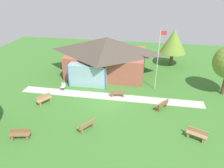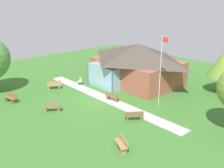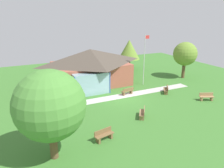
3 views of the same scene
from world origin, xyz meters
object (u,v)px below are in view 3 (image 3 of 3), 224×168
bench_mid_left (76,110)px  flagpole (144,58)px  tree_lawn_corner (50,106)px  bench_mid_right (166,90)px  tree_east_hedge (185,54)px  patio_chair_west (76,99)px  bench_lawn_far_right (206,97)px  pavilion (91,66)px  tree_behind_pavilion_right (129,50)px  bench_front_left (104,135)px  bench_rear_near_path (127,91)px  bench_front_center (143,113)px

bench_mid_left → flagpole: bearing=147.7°
bench_mid_left → tree_lawn_corner: size_ratio=0.26×
bench_mid_right → tree_lawn_corner: bearing=149.1°
tree_east_hedge → tree_lawn_corner: bearing=-152.9°
bench_mid_left → tree_east_hedge: (17.42, 5.03, 3.05)m
patio_chair_west → bench_lawn_far_right: bearing=162.2°
pavilion → bench_mid_left: (-4.45, -8.12, -1.97)m
bench_mid_right → bench_mid_left: 11.13m
flagpole → tree_behind_pavilion_right: flagpole is taller
bench_front_left → bench_rear_near_path: bearing=-141.6°
bench_rear_near_path → flagpole: bearing=24.1°
bench_rear_near_path → tree_east_hedge: (10.66, 2.59, 3.05)m
pavilion → patio_chair_west: size_ratio=11.81×
bench_front_left → tree_east_hedge: 19.85m
patio_chair_west → bench_front_left: bearing=94.0°
bench_rear_near_path → patio_chair_west: patio_chair_west is taller
pavilion → tree_east_hedge: (12.97, -3.09, 1.08)m
bench_rear_near_path → patio_chair_west: size_ratio=1.80×
bench_lawn_far_right → tree_lawn_corner: bearing=32.5°
tree_behind_pavilion_right → tree_east_hedge: 8.82m
tree_behind_pavilion_right → pavilion: bearing=-152.1°
bench_lawn_far_right → bench_front_left: size_ratio=1.00×
bench_mid_right → bench_front_left: (-10.52, -5.97, 0.00)m
bench_mid_right → bench_rear_near_path: bearing=105.9°
tree_behind_pavilion_right → tree_lawn_corner: 23.92m
bench_mid_right → flagpole: bearing=43.5°
bench_mid_left → patio_chair_west: patio_chair_west is taller
bench_mid_right → tree_behind_pavilion_right: bearing=26.9°
tree_lawn_corner → tree_east_hedge: (20.55, 10.50, -0.18)m
bench_front_left → bench_front_center: 4.94m
flagpole → patio_chair_west: 10.38m
tree_lawn_corner → bench_mid_left: bearing=60.2°
bench_mid_right → bench_front_center: bearing=159.3°
bench_front_center → tree_behind_pavilion_right: bearing=9.1°
bench_front_center → tree_east_hedge: tree_east_hedge is taller
pavilion → bench_front_center: (0.69, -11.24, -1.97)m
pavilion → bench_front_center: size_ratio=6.86×
patio_chair_west → tree_east_hedge: bearing=-166.6°
bench_rear_near_path → tree_lawn_corner: 13.07m
tree_lawn_corner → patio_chair_west: bearing=64.6°
bench_rear_near_path → bench_front_left: (-6.19, -7.45, 0.00)m
bench_mid_right → bench_front_left: bearing=154.3°
bench_mid_left → bench_front_center: bearing=91.6°
pavilion → bench_lawn_far_right: 14.24m
flagpole → bench_front_left: flagpole is taller
flagpole → tree_lawn_corner: size_ratio=1.11×
bench_front_left → tree_behind_pavilion_right: tree_behind_pavilion_right is taller
bench_front_left → tree_behind_pavilion_right: (12.12, 17.47, 2.94)m
pavilion → flagpole: size_ratio=1.57×
bench_mid_left → patio_chair_west: 2.90m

